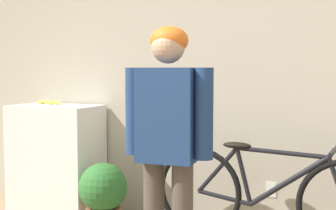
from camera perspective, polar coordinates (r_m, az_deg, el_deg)
The scene contains 6 objects.
wall_back at distance 3.90m, azimuth 4.81°, elevation 4.35°, with size 8.00×0.07×2.60m.
side_shelf at distance 4.34m, azimuth -13.45°, elevation -6.51°, with size 0.77×0.47×0.98m.
person at distance 2.81m, azimuth 0.01°, elevation -3.01°, with size 0.56×0.27×1.56m.
bicycle at distance 3.57m, azimuth 12.06°, elevation -10.83°, with size 1.79×0.46×0.77m.
banana at distance 4.41m, azimuth -14.23°, elevation 0.34°, with size 0.28×0.08×0.04m.
potted_plant at distance 3.87m, azimuth -7.93°, elevation -10.61°, with size 0.39×0.39×0.55m.
Camera 1 is at (1.23, -1.41, 1.30)m, focal length 50.00 mm.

